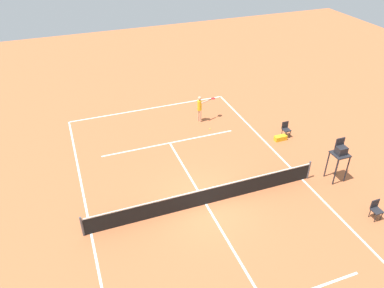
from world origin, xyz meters
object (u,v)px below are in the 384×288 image
at_px(equipment_bag, 281,138).
at_px(player_serving, 200,106).
at_px(courtside_chair_near, 376,209).
at_px(courtside_chair_mid, 286,129).
at_px(tennis_ball, 210,129).
at_px(umpire_chair, 340,153).

bearing_deg(equipment_bag, player_serving, -46.26).
relative_size(courtside_chair_near, courtside_chair_mid, 1.00).
bearing_deg(tennis_ball, equipment_bag, 142.70).
bearing_deg(umpire_chair, courtside_chair_mid, -88.64).
bearing_deg(courtside_chair_mid, courtside_chair_near, 89.76).
relative_size(courtside_chair_near, equipment_bag, 1.25).
height_order(tennis_ball, courtside_chair_mid, courtside_chair_mid).
height_order(tennis_ball, equipment_bag, equipment_bag).
xyz_separation_m(player_serving, umpire_chair, (-4.35, 8.14, 0.53)).
xyz_separation_m(tennis_ball, courtside_chair_mid, (-4.04, 2.37, 0.50)).
bearing_deg(courtside_chair_near, equipment_bag, -86.20).
distance_m(courtside_chair_near, courtside_chair_mid, 7.57).
xyz_separation_m(player_serving, tennis_ball, (-0.20, 1.21, -1.04)).
distance_m(courtside_chair_mid, equipment_bag, 0.71).
relative_size(umpire_chair, courtside_chair_near, 2.54).
distance_m(player_serving, umpire_chair, 9.24).
distance_m(umpire_chair, courtside_chair_near, 3.20).
bearing_deg(player_serving, courtside_chair_mid, 30.57).
distance_m(tennis_ball, equipment_bag, 4.43).
bearing_deg(courtside_chair_near, tennis_ball, -68.05).
height_order(courtside_chair_mid, equipment_bag, courtside_chair_mid).
bearing_deg(player_serving, umpire_chair, 8.89).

